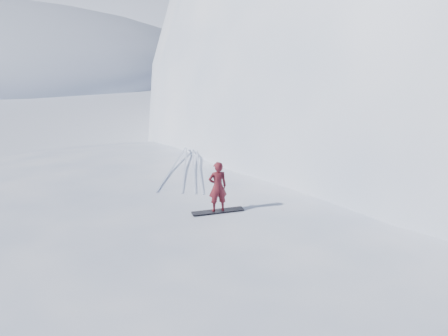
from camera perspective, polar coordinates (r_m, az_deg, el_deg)
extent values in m
plane|color=white|center=(13.82, -10.02, -16.91)|extent=(400.00, 400.00, 0.00)
ellipsoid|color=white|center=(15.98, -2.72, -11.49)|extent=(36.00, 28.00, 4.80)
ellipsoid|color=white|center=(32.00, 20.83, 2.44)|extent=(28.00, 24.00, 18.00)
ellipsoid|color=white|center=(128.69, -9.38, 14.01)|extent=(140.00, 90.00, 36.00)
ellipsoid|color=white|center=(19.36, -9.29, -6.26)|extent=(7.00, 6.30, 1.00)
ellipsoid|color=white|center=(16.69, 19.03, -11.18)|extent=(4.00, 3.60, 0.60)
cube|color=black|center=(13.57, -0.82, -5.64)|extent=(1.59, 1.01, 0.03)
imported|color=maroon|center=(13.27, -0.83, -2.46)|extent=(0.68, 0.60, 1.58)
cube|color=silver|center=(18.02, -6.64, 0.25)|extent=(0.71, 5.97, 0.04)
cube|color=silver|center=(17.88, -5.12, 0.16)|extent=(1.53, 5.83, 0.04)
cube|color=silver|center=(17.79, -3.96, 0.09)|extent=(1.72, 5.78, 0.04)
cube|color=silver|center=(17.73, -3.29, 0.05)|extent=(1.83, 5.75, 0.04)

